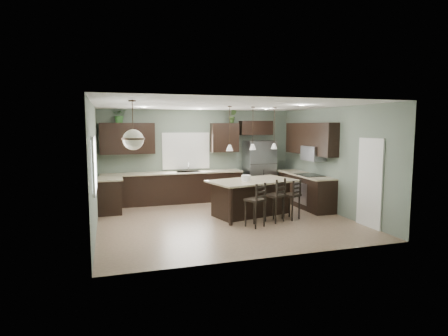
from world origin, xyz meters
TOP-DOWN VIEW (x-y plane):
  - ground at (0.00, 0.00)m, footprint 6.00×6.00m
  - pantry_door at (2.98, -1.55)m, footprint 0.04×0.82m
  - window_back at (-0.40, 2.73)m, footprint 1.35×0.02m
  - window_left at (-2.98, -0.80)m, footprint 0.02×1.10m
  - left_return_cabs at (-2.70, 1.70)m, footprint 0.60×0.90m
  - left_return_countertop at (-2.68, 1.70)m, footprint 0.66×0.96m
  - back_lower_cabs at (-0.85, 2.45)m, footprint 4.20×0.60m
  - back_countertop at (-0.85, 2.43)m, footprint 4.20×0.66m
  - sink_inset at (-0.40, 2.43)m, footprint 0.70×0.45m
  - faucet at (-0.40, 2.40)m, footprint 0.02×0.02m
  - back_upper_left at (-2.15, 2.58)m, footprint 1.55×0.34m
  - back_upper_right at (0.80, 2.58)m, footprint 0.85×0.34m
  - fridge_header at (1.85, 2.58)m, footprint 1.05×0.34m
  - right_lower_cabs at (2.70, 0.87)m, footprint 0.60×2.35m
  - right_countertop at (2.68, 0.87)m, footprint 0.66×2.35m
  - cooktop at (2.68, 0.60)m, footprint 0.58×0.75m
  - wall_oven_front at (2.40, 0.60)m, footprint 0.01×0.72m
  - right_upper_cabs at (2.83, 0.87)m, footprint 0.34×2.35m
  - microwave at (2.78, 0.60)m, footprint 0.40×0.75m
  - refrigerator at (1.86, 2.31)m, footprint 0.90×0.74m
  - kitchen_island at (0.83, 0.29)m, footprint 2.42×1.74m
  - serving_dish at (0.64, 0.24)m, footprint 0.24×0.24m
  - bar_stool_left at (0.48, -0.78)m, footprint 0.52×0.52m
  - bar_stool_center at (1.10, -0.50)m, footprint 0.53×0.53m
  - bar_stool_right at (1.60, -0.39)m, footprint 0.50×0.50m
  - pendant_left at (0.15, 0.11)m, footprint 0.17×0.17m
  - pendant_center at (0.83, 0.29)m, footprint 0.17×0.17m
  - pendant_right at (1.51, 0.46)m, footprint 0.17×0.17m
  - chandelier at (-2.23, -1.28)m, footprint 0.44×0.44m
  - plant_back_left at (-2.35, 2.55)m, footprint 0.49×0.46m
  - plant_back_right at (1.05, 2.55)m, footprint 0.29×0.26m
  - room_shell at (0.00, 0.00)m, footprint 6.00×6.00m

SIDE VIEW (x-z plane):
  - ground at x=0.00m, z-range 0.00..0.00m
  - left_return_cabs at x=-2.70m, z-range 0.00..0.90m
  - back_lower_cabs at x=-0.85m, z-range 0.00..0.90m
  - right_lower_cabs at x=2.70m, z-range 0.00..0.90m
  - wall_oven_front at x=2.40m, z-range 0.15..0.75m
  - kitchen_island at x=0.83m, z-range 0.00..0.92m
  - bar_stool_right at x=1.60m, z-range 0.00..1.00m
  - bar_stool_left at x=0.48m, z-range 0.00..1.03m
  - bar_stool_center at x=1.10m, z-range 0.00..1.07m
  - left_return_countertop at x=-2.68m, z-range 0.90..0.94m
  - back_countertop at x=-0.85m, z-range 0.90..0.94m
  - right_countertop at x=2.68m, z-range 0.90..0.94m
  - refrigerator at x=1.86m, z-range 0.00..1.85m
  - sink_inset at x=-0.40m, z-range 0.93..0.94m
  - cooktop at x=2.68m, z-range 0.93..0.95m
  - serving_dish at x=0.64m, z-range 0.92..1.06m
  - pantry_door at x=2.98m, z-range 0.00..2.04m
  - faucet at x=-0.40m, z-range 0.94..1.22m
  - window_back at x=-0.40m, z-range 1.05..2.05m
  - window_left at x=-2.98m, z-range 1.05..2.05m
  - microwave at x=2.78m, z-range 1.35..1.75m
  - room_shell at x=0.00m, z-range -1.30..4.70m
  - back_upper_left at x=-2.15m, z-range 1.50..2.40m
  - back_upper_right at x=0.80m, z-range 1.50..2.40m
  - right_upper_cabs at x=2.83m, z-range 1.50..2.40m
  - fridge_header at x=1.85m, z-range 2.02..2.48m
  - pendant_left at x=0.15m, z-range 1.70..2.80m
  - pendant_center at x=0.83m, z-range 1.70..2.80m
  - pendant_right at x=1.51m, z-range 1.70..2.80m
  - chandelier at x=-2.23m, z-range 1.85..2.80m
  - plant_back_right at x=1.05m, z-range 2.40..2.84m
  - plant_back_left at x=-2.35m, z-range 2.40..2.85m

